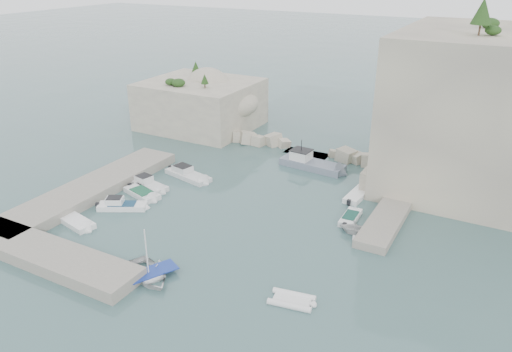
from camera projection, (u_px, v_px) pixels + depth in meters
The scene contains 21 objects.
ground at pixel (226, 226), 48.44m from camera, with size 400.00×400.00×0.00m, color #436565.
cliff_terrace at pixel (407, 175), 56.71m from camera, with size 8.00×10.00×2.50m, color beige.
outcrop_west at pixel (201, 104), 75.94m from camera, with size 16.00×14.00×7.00m, color beige.
quay_west at pixel (90, 189), 54.88m from camera, with size 5.00×24.00×1.10m, color #9E9689.
quay_south at pixel (50, 256), 42.55m from camera, with size 18.00×4.00×1.10m, color #9E9689.
ledge_east at pixel (392, 211), 50.39m from camera, with size 3.00×16.00×0.80m, color #9E9689.
breakwater at pixel (307, 148), 66.30m from camera, with size 28.00×3.00×1.40m, color beige.
motorboat_a at pixel (188, 178), 59.16m from camera, with size 6.80×2.02×1.40m, color silver, non-canonical shape.
motorboat_b at pixel (149, 188), 56.55m from camera, with size 5.50×1.80×1.40m, color silver, non-canonical shape.
motorboat_c at pixel (142, 196), 54.65m from camera, with size 5.13×1.87×0.70m, color silver, non-canonical shape.
motorboat_d at pixel (123, 209), 51.78m from camera, with size 5.44×1.62×1.40m, color white, non-canonical shape.
motorboat_e at pixel (78, 225), 48.56m from camera, with size 4.35×1.78×0.70m, color white, non-canonical shape.
rowboat at pixel (149, 278), 40.54m from camera, with size 3.67×5.14×1.07m, color silver.
inflatable_dinghy at pixel (292, 302), 37.70m from camera, with size 3.70×1.79×0.44m, color white, non-canonical shape.
tender_east_a at pixel (355, 234), 47.05m from camera, with size 2.54×2.95×1.55m, color silver.
tender_east_b at pixel (350, 220), 49.49m from camera, with size 4.15×1.41×0.70m, color white, non-canonical shape.
tender_east_c at pixel (357, 197), 54.25m from camera, with size 4.88×1.58×0.70m, color white, non-canonical shape.
tender_east_d at pixel (381, 191), 55.84m from camera, with size 1.56×4.15×1.60m, color silver.
work_boat at pixel (312, 168), 61.86m from camera, with size 8.90×2.63×2.20m, color slate, non-canonical shape.
rowboat_mast at pixel (146, 250), 39.49m from camera, with size 0.10×0.10×4.20m, color white.
vegetation at pixel (485, 19), 53.07m from camera, with size 53.48×13.88×13.40m.
Camera 1 is at (22.87, -35.89, 23.80)m, focal length 35.00 mm.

